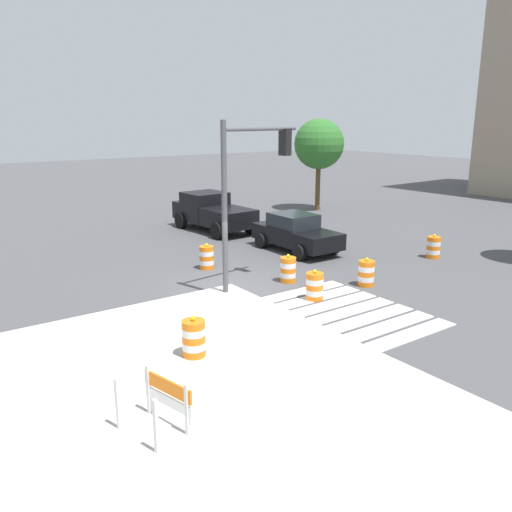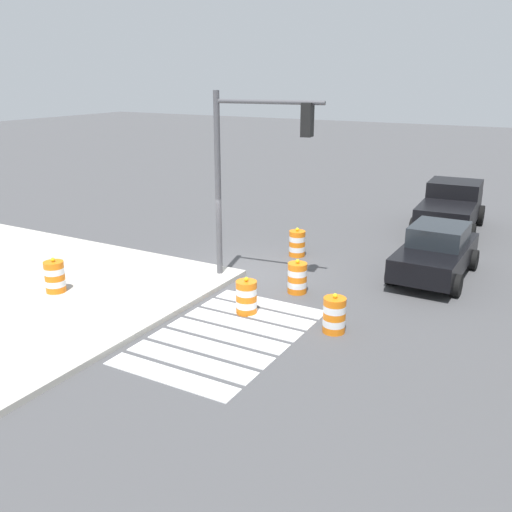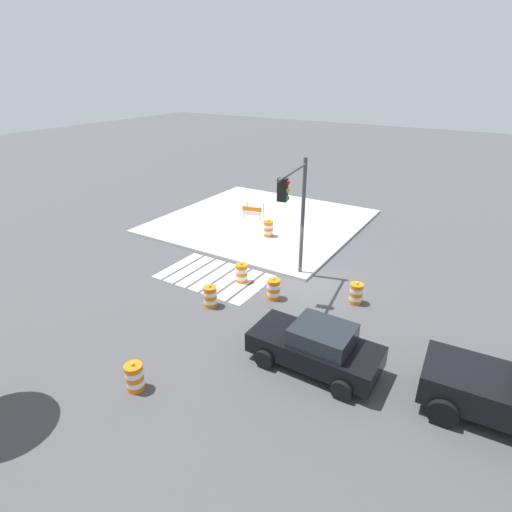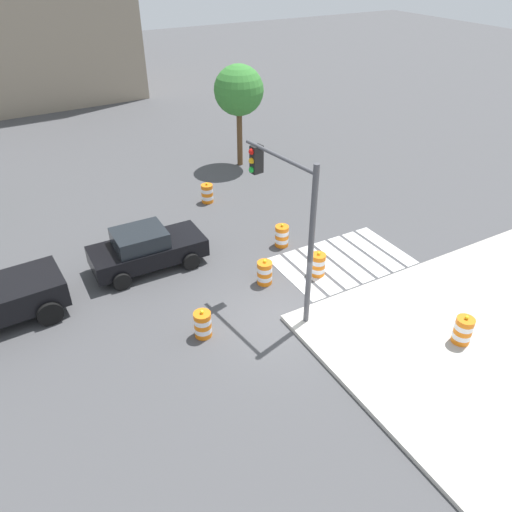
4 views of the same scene
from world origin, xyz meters
TOP-DOWN VIEW (x-y plane):
  - ground_plane at (0.00, 0.00)m, footprint 120.00×120.00m
  - sidewalk_corner at (6.00, -6.00)m, footprint 12.00×12.00m
  - crosswalk_stripes at (4.00, 1.80)m, footprint 5.10×3.20m
  - sports_car at (-2.81, 5.22)m, footprint 4.31×2.16m
  - traffic_barrel_near_corner at (1.50, 9.12)m, footprint 0.56×0.56m
  - traffic_barrel_crosswalk_end at (2.58, 1.53)m, footprint 0.56×0.56m
  - traffic_barrel_median_near at (2.52, 3.99)m, footprint 0.56×0.56m
  - traffic_barrel_median_far at (-2.59, 0.55)m, footprint 0.56×0.56m
  - traffic_barrel_far_curb at (0.57, 2.06)m, footprint 0.56×0.56m
  - traffic_barrel_on_sidewalk at (4.24, -3.81)m, footprint 0.56×0.56m
  - construction_barricade at (6.55, -5.77)m, footprint 1.38×1.04m
  - traffic_light_pole at (0.44, 0.53)m, footprint 0.73×3.27m

SIDE VIEW (x-z plane):
  - ground_plane at x=0.00m, z-range 0.00..0.00m
  - crosswalk_stripes at x=4.00m, z-range 0.00..0.02m
  - sidewalk_corner at x=6.00m, z-range 0.00..0.15m
  - traffic_barrel_near_corner at x=1.50m, z-range -0.06..0.96m
  - traffic_barrel_crosswalk_end at x=2.58m, z-range -0.06..0.96m
  - traffic_barrel_median_near at x=2.52m, z-range -0.06..0.96m
  - traffic_barrel_median_far at x=-2.59m, z-range -0.06..0.96m
  - traffic_barrel_far_curb at x=0.57m, z-range -0.06..0.96m
  - traffic_barrel_on_sidewalk at x=4.24m, z-range 0.09..1.11m
  - construction_barricade at x=6.55m, z-range 0.22..1.22m
  - sports_car at x=-2.81m, z-range 0.00..1.63m
  - traffic_light_pole at x=0.44m, z-range 1.16..6.66m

